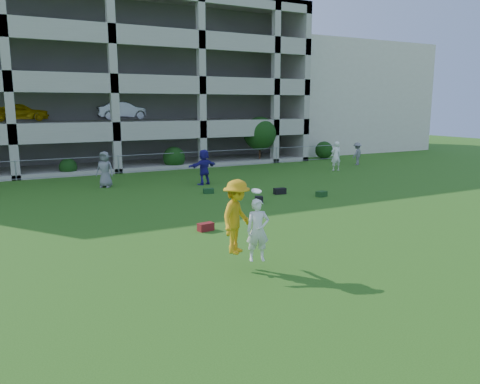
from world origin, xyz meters
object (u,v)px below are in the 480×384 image
bystander_c (105,169)px  bystander_d (204,167)px  parking_garage (88,84)px  stucco_building (321,99)px  bystander_e (336,156)px  bystander_f (357,154)px  frisbee_contest (240,219)px  crate_d (259,200)px

bystander_c → bystander_d: bearing=16.4°
bystander_c → parking_garage: bearing=117.2°
stucco_building → bystander_e: bearing=-123.9°
bystander_e → bystander_f: bearing=-144.0°
bystander_d → bystander_f: bearing=177.1°
bystander_c → frisbee_contest: 14.74m
bystander_f → frisbee_contest: frisbee_contest is taller
bystander_c → bystander_e: (15.11, -0.76, 0.02)m
bystander_f → crate_d: bearing=11.4°
stucco_building → bystander_e: (-9.73, -14.47, -4.01)m
bystander_d → crate_d: 5.81m
bystander_c → bystander_f: (18.50, 0.95, -0.14)m
bystander_d → bystander_e: size_ratio=0.99×
stucco_building → crate_d: size_ratio=45.71×
bystander_e → frisbee_contest: 20.25m
crate_d → frisbee_contest: frisbee_contest is taller
stucco_building → bystander_e: stucco_building is taller
crate_d → parking_garage: size_ratio=0.01×
bystander_c → parking_garage: (1.84, 13.40, 5.05)m
stucco_building → bystander_f: (-6.34, -12.75, -4.17)m
stucco_building → bystander_e: 17.89m
bystander_c → frisbee_contest: frisbee_contest is taller
bystander_c → parking_garage: 14.44m
bystander_e → parking_garage: size_ratio=0.07×
bystander_e → crate_d: (-9.86, -6.68, -0.84)m
crate_d → bystander_c: bearing=125.2°
crate_d → frisbee_contest: size_ratio=0.17×
bystander_d → frisbee_contest: (-4.62, -13.02, 0.42)m
bystander_e → frisbee_contest: bearing=52.7°
crate_d → parking_garage: parking_garage is taller
crate_d → parking_garage: bearing=99.3°
stucco_building → bystander_c: bearing=-151.1°
bystander_c → stucco_building: bearing=63.9°
stucco_building → parking_garage: bearing=-179.3°
bystander_d → frisbee_contest: 13.82m
bystander_f → parking_garage: parking_garage is taller
stucco_building → frisbee_contest: (-24.41, -28.43, -3.60)m
bystander_f → frisbee_contest: size_ratio=0.79×
stucco_building → bystander_d: 25.40m
bystander_d → bystander_f: size_ratio=1.19×
bystander_f → stucco_building: bearing=-137.5°
frisbee_contest → parking_garage: (1.40, 28.13, 4.62)m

